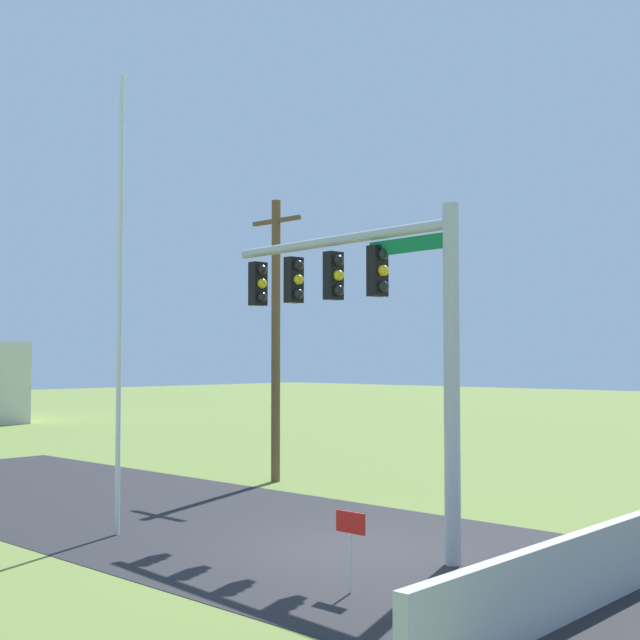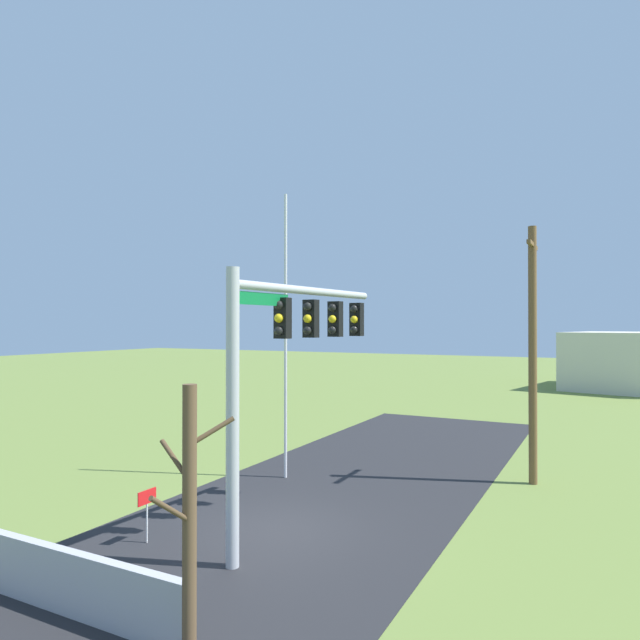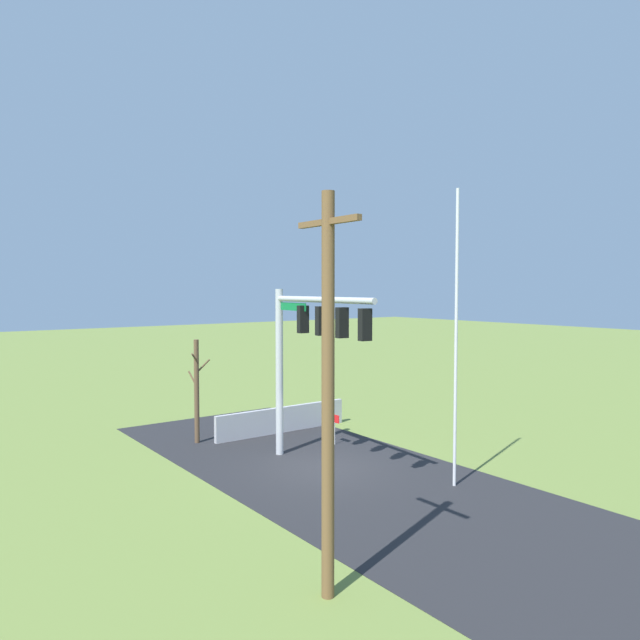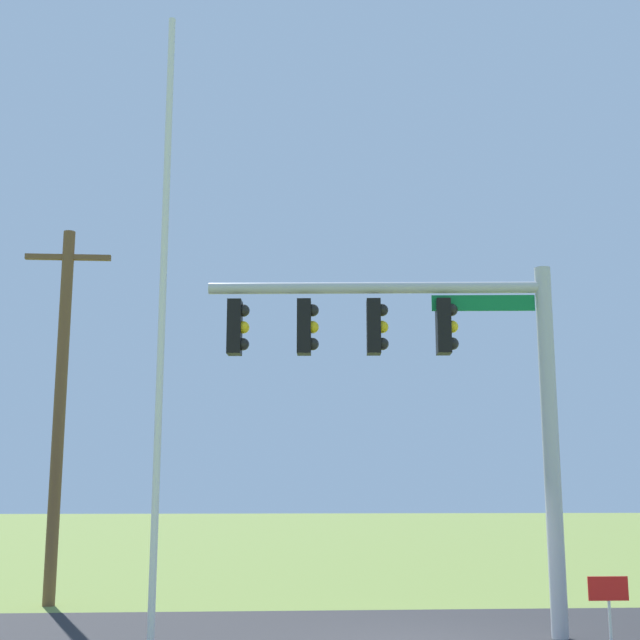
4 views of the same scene
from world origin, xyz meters
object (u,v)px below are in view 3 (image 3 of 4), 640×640
signal_mast (306,340)px  open_sign (335,422)px  utility_pole (328,389)px  bare_tree (197,390)px  flagpole (456,339)px

signal_mast → open_sign: (1.80, -2.68, -3.57)m
utility_pole → open_sign: size_ratio=6.68×
signal_mast → utility_pole: utility_pole is taller
utility_pole → bare_tree: (12.72, -3.03, -2.08)m
bare_tree → utility_pole: bearing=166.6°
flagpole → utility_pole: size_ratio=1.15×
signal_mast → bare_tree: bearing=16.7°
bare_tree → open_sign: size_ratio=3.44×
bare_tree → open_sign: bare_tree is taller
signal_mast → flagpole: (-4.37, -2.67, 0.19)m
utility_pole → bare_tree: size_ratio=1.94×
signal_mast → utility_pole: 8.71m
utility_pole → flagpole: bearing=-67.8°
open_sign → utility_pole: bearing=141.4°
flagpole → bare_tree: 10.92m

